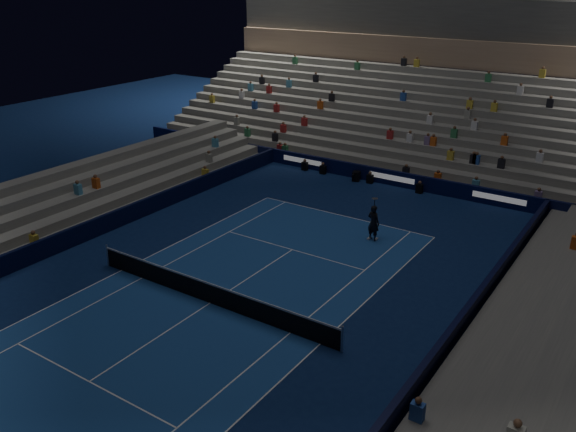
# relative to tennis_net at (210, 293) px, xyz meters

# --- Properties ---
(ground) EXTENTS (90.00, 90.00, 0.00)m
(ground) POSITION_rel_tennis_net_xyz_m (0.00, 0.00, -0.50)
(ground) COLOR #0B1C47
(ground) RESTS_ON ground
(court_surface) EXTENTS (10.97, 23.77, 0.01)m
(court_surface) POSITION_rel_tennis_net_xyz_m (0.00, 0.00, -0.50)
(court_surface) COLOR navy
(court_surface) RESTS_ON ground
(sponsor_barrier_far) EXTENTS (44.00, 0.25, 1.00)m
(sponsor_barrier_far) POSITION_rel_tennis_net_xyz_m (0.00, 18.50, -0.00)
(sponsor_barrier_far) COLOR black
(sponsor_barrier_far) RESTS_ON ground
(sponsor_barrier_east) EXTENTS (0.25, 37.00, 1.00)m
(sponsor_barrier_east) POSITION_rel_tennis_net_xyz_m (9.70, 0.00, -0.00)
(sponsor_barrier_east) COLOR black
(sponsor_barrier_east) RESTS_ON ground
(sponsor_barrier_west) EXTENTS (0.25, 37.00, 1.00)m
(sponsor_barrier_west) POSITION_rel_tennis_net_xyz_m (-9.70, 0.00, -0.00)
(sponsor_barrier_west) COLOR black
(sponsor_barrier_west) RESTS_ON ground
(grandstand_main) EXTENTS (44.00, 15.20, 11.20)m
(grandstand_main) POSITION_rel_tennis_net_xyz_m (0.00, 27.90, 2.87)
(grandstand_main) COLOR slate
(grandstand_main) RESTS_ON ground
(grandstand_east) EXTENTS (5.00, 37.00, 2.50)m
(grandstand_east) POSITION_rel_tennis_net_xyz_m (13.17, 0.00, 0.41)
(grandstand_east) COLOR #63635F
(grandstand_east) RESTS_ON ground
(grandstand_west) EXTENTS (5.00, 37.00, 2.50)m
(grandstand_west) POSITION_rel_tennis_net_xyz_m (-13.17, 0.00, 0.41)
(grandstand_west) COLOR slate
(grandstand_west) RESTS_ON ground
(tennis_net) EXTENTS (12.90, 0.10, 1.10)m
(tennis_net) POSITION_rel_tennis_net_xyz_m (0.00, 0.00, 0.00)
(tennis_net) COLOR #B2B2B7
(tennis_net) RESTS_ON ground
(tennis_player) EXTENTS (0.79, 0.60, 1.95)m
(tennis_player) POSITION_rel_tennis_net_xyz_m (2.85, 9.79, 0.47)
(tennis_player) COLOR black
(tennis_player) RESTS_ON ground
(broadcast_camera) EXTENTS (0.63, 1.01, 0.64)m
(broadcast_camera) POSITION_rel_tennis_net_xyz_m (-2.41, 17.95, -0.18)
(broadcast_camera) COLOR black
(broadcast_camera) RESTS_ON ground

